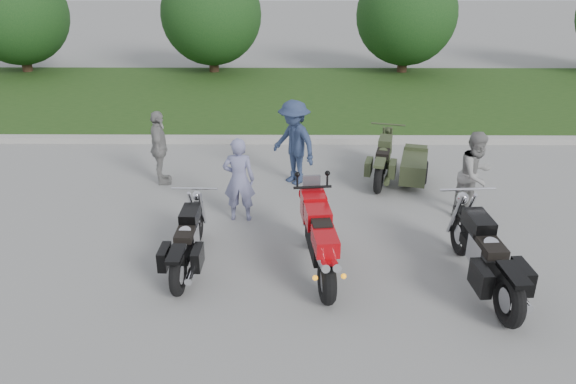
{
  "coord_description": "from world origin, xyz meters",
  "views": [
    {
      "loc": [
        -0.1,
        -7.43,
        4.77
      ],
      "look_at": [
        -0.16,
        1.24,
        0.8
      ],
      "focal_mm": 35.0,
      "sensor_mm": 36.0,
      "label": 1
    }
  ],
  "objects_px": {
    "sportbike_red": "(319,238)",
    "cruiser_sidecar": "(401,165)",
    "person_denim": "(294,143)",
    "person_back": "(159,148)",
    "person_stripe": "(239,180)",
    "cruiser_right": "(487,260)",
    "person_grey": "(475,175)",
    "cruiser_left": "(187,244)"
  },
  "relations": [
    {
      "from": "person_back",
      "to": "cruiser_right",
      "type": "bearing_deg",
      "value": -135.71
    },
    {
      "from": "sportbike_red",
      "to": "cruiser_sidecar",
      "type": "xyz_separation_m",
      "value": [
        1.87,
        3.57,
        -0.24
      ]
    },
    {
      "from": "cruiser_left",
      "to": "person_denim",
      "type": "xyz_separation_m",
      "value": [
        1.66,
        3.39,
        0.46
      ]
    },
    {
      "from": "person_grey",
      "to": "person_denim",
      "type": "relative_size",
      "value": 0.91
    },
    {
      "from": "cruiser_left",
      "to": "sportbike_red",
      "type": "bearing_deg",
      "value": -2.52
    },
    {
      "from": "sportbike_red",
      "to": "person_back",
      "type": "height_order",
      "value": "person_back"
    },
    {
      "from": "cruiser_sidecar",
      "to": "person_denim",
      "type": "xyz_separation_m",
      "value": [
        -2.25,
        -0.03,
        0.5
      ]
    },
    {
      "from": "cruiser_right",
      "to": "cruiser_sidecar",
      "type": "xyz_separation_m",
      "value": [
        -0.54,
        3.98,
        -0.12
      ]
    },
    {
      "from": "person_denim",
      "to": "cruiser_sidecar",
      "type": "bearing_deg",
      "value": 48.55
    },
    {
      "from": "cruiser_right",
      "to": "person_denim",
      "type": "distance_m",
      "value": 4.84
    },
    {
      "from": "cruiser_right",
      "to": "person_stripe",
      "type": "xyz_separation_m",
      "value": [
        -3.78,
        2.24,
        0.28
      ]
    },
    {
      "from": "person_denim",
      "to": "person_stripe",
      "type": "bearing_deg",
      "value": -72.54
    },
    {
      "from": "cruiser_right",
      "to": "person_back",
      "type": "distance_m",
      "value": 6.79
    },
    {
      "from": "cruiser_left",
      "to": "person_grey",
      "type": "bearing_deg",
      "value": 22.4
    },
    {
      "from": "sportbike_red",
      "to": "person_stripe",
      "type": "distance_m",
      "value": 2.29
    },
    {
      "from": "person_denim",
      "to": "sportbike_red",
      "type": "bearing_deg",
      "value": -36.32
    },
    {
      "from": "person_back",
      "to": "cruiser_left",
      "type": "bearing_deg",
      "value": -172.21
    },
    {
      "from": "cruiser_sidecar",
      "to": "person_back",
      "type": "distance_m",
      "value": 5.04
    },
    {
      "from": "cruiser_right",
      "to": "person_denim",
      "type": "bearing_deg",
      "value": 120.9
    },
    {
      "from": "sportbike_red",
      "to": "person_back",
      "type": "bearing_deg",
      "value": 125.84
    },
    {
      "from": "cruiser_right",
      "to": "person_back",
      "type": "bearing_deg",
      "value": 140.71
    },
    {
      "from": "cruiser_left",
      "to": "person_back",
      "type": "distance_m",
      "value": 3.54
    },
    {
      "from": "person_stripe",
      "to": "person_back",
      "type": "distance_m",
      "value": 2.43
    },
    {
      "from": "sportbike_red",
      "to": "person_grey",
      "type": "xyz_separation_m",
      "value": [
        2.92,
        2.04,
        0.18
      ]
    },
    {
      "from": "cruiser_right",
      "to": "person_grey",
      "type": "height_order",
      "value": "person_grey"
    },
    {
      "from": "sportbike_red",
      "to": "person_grey",
      "type": "bearing_deg",
      "value": 28.55
    },
    {
      "from": "sportbike_red",
      "to": "person_grey",
      "type": "distance_m",
      "value": 3.57
    },
    {
      "from": "person_grey",
      "to": "person_denim",
      "type": "xyz_separation_m",
      "value": [
        -3.3,
        1.5,
        0.08
      ]
    },
    {
      "from": "sportbike_red",
      "to": "cruiser_left",
      "type": "distance_m",
      "value": 2.05
    },
    {
      "from": "sportbike_red",
      "to": "cruiser_sidecar",
      "type": "distance_m",
      "value": 4.04
    },
    {
      "from": "cruiser_right",
      "to": "person_stripe",
      "type": "height_order",
      "value": "person_stripe"
    },
    {
      "from": "cruiser_sidecar",
      "to": "person_denim",
      "type": "bearing_deg",
      "value": -164.97
    },
    {
      "from": "person_denim",
      "to": "person_grey",
      "type": "bearing_deg",
      "value": 23.24
    },
    {
      "from": "sportbike_red",
      "to": "person_denim",
      "type": "distance_m",
      "value": 3.56
    },
    {
      "from": "cruiser_sidecar",
      "to": "person_back",
      "type": "height_order",
      "value": "person_back"
    },
    {
      "from": "cruiser_left",
      "to": "person_back",
      "type": "bearing_deg",
      "value": 110.0
    },
    {
      "from": "cruiser_right",
      "to": "person_stripe",
      "type": "distance_m",
      "value": 4.4
    },
    {
      "from": "person_grey",
      "to": "person_stripe",
      "type": "bearing_deg",
      "value": 146.86
    },
    {
      "from": "person_stripe",
      "to": "cruiser_right",
      "type": "bearing_deg",
      "value": 150.38
    },
    {
      "from": "cruiser_left",
      "to": "cruiser_sidecar",
      "type": "relative_size",
      "value": 1.03
    },
    {
      "from": "cruiser_right",
      "to": "person_grey",
      "type": "relative_size",
      "value": 1.59
    },
    {
      "from": "cruiser_left",
      "to": "cruiser_right",
      "type": "relative_size",
      "value": 0.85
    }
  ]
}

